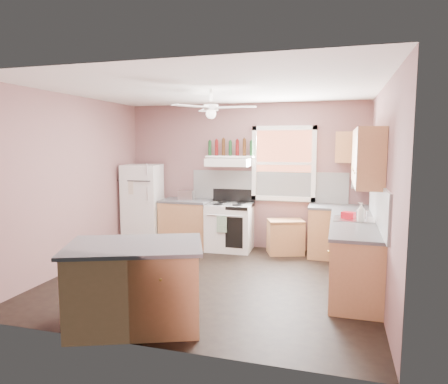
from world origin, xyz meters
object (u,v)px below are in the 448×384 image
(toaster, at_px, (186,195))
(stove, at_px, (230,227))
(refrigerator, at_px, (143,205))
(island, at_px, (136,287))
(cart, at_px, (285,237))

(toaster, height_order, stove, toaster)
(refrigerator, distance_m, toaster, 0.89)
(refrigerator, distance_m, island, 3.54)
(stove, height_order, island, same)
(toaster, bearing_deg, refrigerator, 179.81)
(cart, relative_size, island, 0.46)
(stove, xyz_separation_m, island, (-0.16, -3.27, 0.00))
(stove, distance_m, island, 3.27)
(cart, bearing_deg, toaster, 161.89)
(toaster, xyz_separation_m, stove, (0.85, 0.02, -0.56))
(cart, bearing_deg, island, -129.10)
(toaster, relative_size, stove, 0.33)
(toaster, bearing_deg, stove, -4.48)
(toaster, height_order, island, toaster)
(stove, xyz_separation_m, cart, (1.03, 0.02, -0.12))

